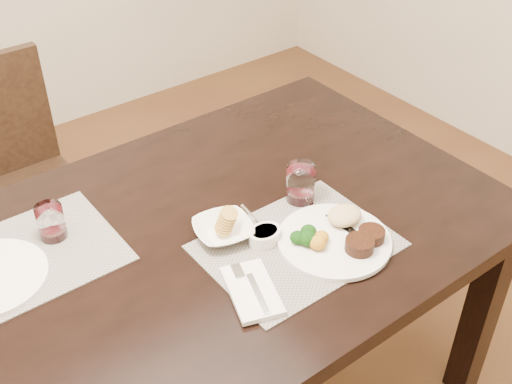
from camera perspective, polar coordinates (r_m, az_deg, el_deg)
dining_table at (r=1.63m, az=-10.79°, el=-8.68°), size 2.00×1.00×0.75m
chair_far at (r=2.43m, az=-20.86°, el=1.61°), size 0.42×0.42×0.90m
placemat_near at (r=1.60m, az=3.66°, el=-4.77°), size 0.46×0.34×0.00m
placemat_far at (r=1.66m, az=-20.13°, el=-5.66°), size 0.46×0.34×0.00m
dinner_plate at (r=1.61m, az=7.41°, el=-3.91°), size 0.28×0.28×0.05m
napkin_fork at (r=1.47m, az=-0.36°, el=-8.75°), size 0.15×0.20×0.02m
steak_knife at (r=1.67m, az=6.97°, el=-2.55°), size 0.02×0.25×0.01m
cracker_bowl at (r=1.61m, az=-2.93°, el=-3.35°), size 0.18×0.18×0.07m
sauce_ramekin at (r=1.59m, az=0.77°, el=-3.85°), size 0.09×0.13×0.07m
wine_glass_near at (r=1.72m, az=3.98°, el=0.66°), size 0.08×0.08×0.11m
wine_glass_far at (r=1.67m, az=-17.73°, el=-2.67°), size 0.07×0.07×0.09m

